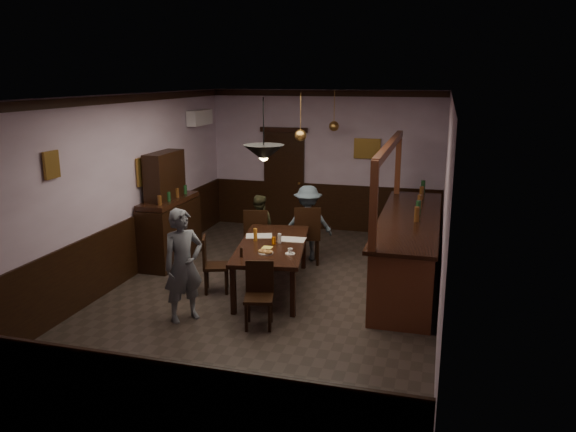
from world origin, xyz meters
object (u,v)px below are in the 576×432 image
(person_standing, at_px, (183,265))
(soda_can, at_px, (274,241))
(chair_far_left, at_px, (257,233))
(sideboard, at_px, (169,219))
(bar_counter, at_px, (409,247))
(dining_table, at_px, (272,247))
(chair_near, at_px, (259,291))
(person_seated_right, at_px, (308,223))
(person_seated_left, at_px, (259,226))
(pendant_brass_mid, at_px, (300,136))
(pendant_brass_far, at_px, (334,126))
(coffee_cup, at_px, (290,251))
(pendant_iron, at_px, (264,153))
(chair_side, at_px, (211,262))
(chair_far_right, at_px, (307,233))

(person_standing, bearing_deg, soda_can, 6.75)
(chair_far_left, distance_m, sideboard, 1.58)
(sideboard, xyz_separation_m, bar_counter, (4.20, 0.13, -0.22))
(dining_table, bearing_deg, chair_near, -80.53)
(person_standing, bearing_deg, dining_table, 9.19)
(sideboard, relative_size, bar_counter, 0.49)
(person_seated_right, xyz_separation_m, bar_counter, (1.85, -0.67, -0.11))
(chair_near, bearing_deg, soda_can, 84.46)
(person_seated_left, relative_size, bar_counter, 0.29)
(bar_counter, height_order, pendant_brass_mid, pendant_brass_mid)
(pendant_brass_far, bearing_deg, pendant_brass_mid, -95.95)
(person_seated_left, bearing_deg, person_standing, 82.89)
(dining_table, bearing_deg, bar_counter, 24.64)
(person_standing, height_order, coffee_cup, person_standing)
(bar_counter, distance_m, pendant_iron, 3.06)
(coffee_cup, distance_m, sideboard, 2.87)
(person_standing, xyz_separation_m, coffee_cup, (1.24, 0.96, 0.02))
(bar_counter, xyz_separation_m, pendant_brass_mid, (-1.89, 0.28, 1.72))
(chair_side, height_order, person_seated_right, person_seated_right)
(dining_table, bearing_deg, sideboard, 159.72)
(coffee_cup, xyz_separation_m, sideboard, (-2.59, 1.26, -0.00))
(chair_far_right, bearing_deg, pendant_brass_far, -108.88)
(chair_far_left, xyz_separation_m, sideboard, (-1.52, -0.37, 0.26))
(person_seated_right, bearing_deg, dining_table, 65.76)
(chair_far_right, relative_size, pendant_brass_far, 1.31)
(chair_far_right, xyz_separation_m, bar_counter, (1.79, -0.39, -0.00))
(coffee_cup, relative_size, soda_can, 0.67)
(bar_counter, distance_m, pendant_brass_mid, 2.57)
(chair_side, bearing_deg, chair_far_left, -27.99)
(dining_table, bearing_deg, pendant_iron, -80.32)
(chair_side, xyz_separation_m, person_seated_left, (0.17, 1.82, 0.11))
(bar_counter, xyz_separation_m, pendant_iron, (-1.90, -1.72, 1.68))
(chair_far_right, height_order, chair_near, chair_far_right)
(coffee_cup, bearing_deg, chair_far_left, 113.56)
(bar_counter, bearing_deg, chair_far_left, 174.80)
(person_seated_left, height_order, sideboard, sideboard)
(coffee_cup, bearing_deg, pendant_brass_far, 81.52)
(person_seated_left, height_order, pendant_brass_mid, pendant_brass_mid)
(soda_can, bearing_deg, person_standing, -122.79)
(dining_table, distance_m, chair_side, 0.97)
(sideboard, distance_m, pendant_brass_far, 3.74)
(person_standing, relative_size, sideboard, 0.79)
(person_seated_left, bearing_deg, pendant_brass_far, -126.53)
(dining_table, bearing_deg, person_seated_left, 115.87)
(pendant_brass_mid, relative_size, pendant_brass_far, 1.00)
(coffee_cup, relative_size, pendant_brass_far, 0.10)
(chair_far_left, distance_m, bar_counter, 2.70)
(dining_table, xyz_separation_m, chair_near, (0.22, -1.31, -0.21))
(chair_far_right, bearing_deg, dining_table, 63.90)
(coffee_cup, xyz_separation_m, soda_can, (-0.37, 0.39, 0.01))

